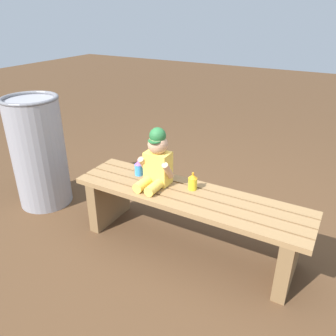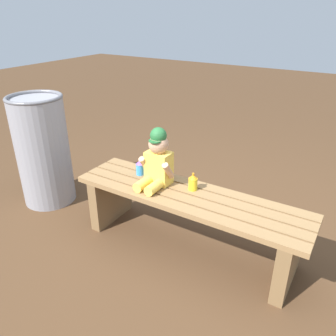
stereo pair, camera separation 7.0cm
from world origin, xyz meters
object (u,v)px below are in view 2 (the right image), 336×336
at_px(trash_bin, 43,150).
at_px(child_figure, 157,160).
at_px(park_bench, 188,212).
at_px(sippy_cup_right, 193,182).
at_px(sippy_cup_left, 140,167).

bearing_deg(trash_bin, child_figure, 3.87).
distance_m(child_figure, trash_bin, 1.10).
relative_size(park_bench, sippy_cup_right, 12.93).
bearing_deg(child_figure, park_bench, -4.04).
xyz_separation_m(park_bench, trash_bin, (-1.35, -0.06, 0.17)).
distance_m(child_figure, sippy_cup_right, 0.28).
distance_m(park_bench, child_figure, 0.40).
xyz_separation_m(child_figure, trash_bin, (-1.09, -0.07, -0.14)).
relative_size(park_bench, sippy_cup_left, 12.93).
relative_size(sippy_cup_left, sippy_cup_right, 1.00).
bearing_deg(sippy_cup_right, park_bench, -85.29).
bearing_deg(sippy_cup_right, sippy_cup_left, 180.00).
bearing_deg(trash_bin, sippy_cup_left, 7.96).
bearing_deg(child_figure, trash_bin, -176.13).
height_order(park_bench, sippy_cup_left, sippy_cup_left).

